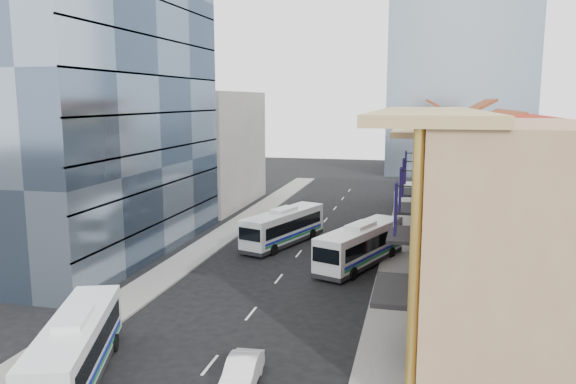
% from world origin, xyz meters
% --- Properties ---
extents(ground, '(200.00, 200.00, 0.00)m').
position_xyz_m(ground, '(0.00, 0.00, 0.00)').
color(ground, black).
rests_on(ground, ground).
extents(sidewalk_right, '(3.00, 90.00, 0.15)m').
position_xyz_m(sidewalk_right, '(8.50, 22.00, 0.07)').
color(sidewalk_right, slate).
rests_on(sidewalk_right, ground).
extents(sidewalk_left, '(3.00, 90.00, 0.15)m').
position_xyz_m(sidewalk_left, '(-8.50, 22.00, 0.07)').
color(sidewalk_left, slate).
rests_on(sidewalk_left, ground).
extents(shophouse_tan, '(8.00, 14.00, 12.00)m').
position_xyz_m(shophouse_tan, '(14.00, 5.00, 6.00)').
color(shophouse_tan, tan).
rests_on(shophouse_tan, ground).
extents(shophouse_red, '(8.00, 10.00, 12.00)m').
position_xyz_m(shophouse_red, '(14.00, 17.00, 6.00)').
color(shophouse_red, maroon).
rests_on(shophouse_red, ground).
extents(shophouse_cream_near, '(8.00, 9.00, 10.00)m').
position_xyz_m(shophouse_cream_near, '(14.00, 26.50, 5.00)').
color(shophouse_cream_near, beige).
rests_on(shophouse_cream_near, ground).
extents(shophouse_cream_mid, '(8.00, 9.00, 10.00)m').
position_xyz_m(shophouse_cream_mid, '(14.00, 35.50, 5.00)').
color(shophouse_cream_mid, beige).
rests_on(shophouse_cream_mid, ground).
extents(shophouse_cream_far, '(8.00, 12.00, 11.00)m').
position_xyz_m(shophouse_cream_far, '(14.00, 46.00, 5.50)').
color(shophouse_cream_far, beige).
rests_on(shophouse_cream_far, ground).
extents(office_tower, '(12.00, 26.00, 30.00)m').
position_xyz_m(office_tower, '(-17.00, 19.00, 15.00)').
color(office_tower, '#3E4E63').
rests_on(office_tower, ground).
extents(office_block_far, '(10.00, 18.00, 14.00)m').
position_xyz_m(office_block_far, '(-16.00, 42.00, 7.00)').
color(office_block_far, gray).
rests_on(office_block_far, ground).
extents(bus_left_near, '(5.67, 10.45, 3.28)m').
position_xyz_m(bus_left_near, '(-5.50, -1.91, 1.64)').
color(bus_left_near, silver).
rests_on(bus_left_near, ground).
extents(bus_left_far, '(5.79, 10.89, 3.42)m').
position_xyz_m(bus_left_far, '(-2.00, 24.78, 1.71)').
color(bus_left_far, silver).
rests_on(bus_left_far, ground).
extents(bus_right, '(6.31, 11.05, 3.49)m').
position_xyz_m(bus_right, '(5.50, 19.77, 1.74)').
color(bus_right, silver).
rests_on(bus_right, ground).
extents(sedan_right, '(1.75, 4.15, 1.33)m').
position_xyz_m(sedan_right, '(2.21, -0.67, 0.67)').
color(sedan_right, white).
rests_on(sedan_right, ground).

